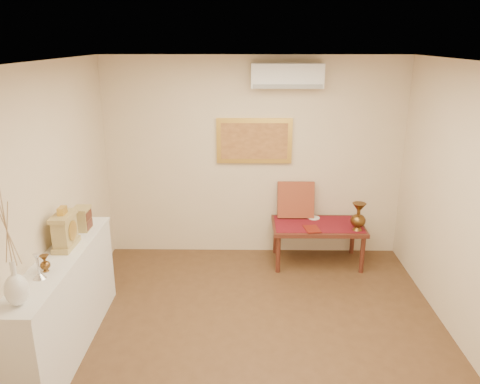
{
  "coord_description": "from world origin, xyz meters",
  "views": [
    {
      "loc": [
        -0.11,
        -3.87,
        2.89
      ],
      "look_at": [
        -0.17,
        1.15,
        1.24
      ],
      "focal_mm": 35.0,
      "sensor_mm": 36.0,
      "label": 1
    }
  ],
  "objects_px": {
    "mantel_clock": "(65,230)",
    "wooden_chest": "(82,219)",
    "brass_urn_tall": "(359,214)",
    "display_ledge": "(65,303)",
    "low_table": "(318,229)",
    "white_vase": "(10,249)"
  },
  "relations": [
    {
      "from": "wooden_chest",
      "to": "brass_urn_tall",
      "type": "bearing_deg",
      "value": 18.29
    },
    {
      "from": "brass_urn_tall",
      "to": "low_table",
      "type": "distance_m",
      "value": 0.59
    },
    {
      "from": "white_vase",
      "to": "mantel_clock",
      "type": "bearing_deg",
      "value": 90.68
    },
    {
      "from": "low_table",
      "to": "brass_urn_tall",
      "type": "bearing_deg",
      "value": -22.32
    },
    {
      "from": "white_vase",
      "to": "low_table",
      "type": "height_order",
      "value": "white_vase"
    },
    {
      "from": "display_ledge",
      "to": "low_table",
      "type": "bearing_deg",
      "value": 35.1
    },
    {
      "from": "low_table",
      "to": "mantel_clock",
      "type": "bearing_deg",
      "value": -148.06
    },
    {
      "from": "brass_urn_tall",
      "to": "display_ledge",
      "type": "distance_m",
      "value": 3.58
    },
    {
      "from": "white_vase",
      "to": "mantel_clock",
      "type": "height_order",
      "value": "white_vase"
    },
    {
      "from": "mantel_clock",
      "to": "wooden_chest",
      "type": "distance_m",
      "value": 0.44
    },
    {
      "from": "display_ledge",
      "to": "low_table",
      "type": "relative_size",
      "value": 1.68
    },
    {
      "from": "white_vase",
      "to": "display_ledge",
      "type": "height_order",
      "value": "white_vase"
    },
    {
      "from": "brass_urn_tall",
      "to": "wooden_chest",
      "type": "distance_m",
      "value": 3.32
    },
    {
      "from": "white_vase",
      "to": "mantel_clock",
      "type": "xyz_separation_m",
      "value": [
        -0.01,
        1.02,
        -0.29
      ]
    },
    {
      "from": "mantel_clock",
      "to": "low_table",
      "type": "relative_size",
      "value": 0.34
    },
    {
      "from": "mantel_clock",
      "to": "wooden_chest",
      "type": "relative_size",
      "value": 1.68
    },
    {
      "from": "wooden_chest",
      "to": "low_table",
      "type": "bearing_deg",
      "value": 24.79
    },
    {
      "from": "white_vase",
      "to": "wooden_chest",
      "type": "bearing_deg",
      "value": 90.04
    },
    {
      "from": "brass_urn_tall",
      "to": "mantel_clock",
      "type": "bearing_deg",
      "value": -154.91
    },
    {
      "from": "wooden_chest",
      "to": "white_vase",
      "type": "bearing_deg",
      "value": -89.96
    },
    {
      "from": "brass_urn_tall",
      "to": "display_ledge",
      "type": "relative_size",
      "value": 0.22
    },
    {
      "from": "brass_urn_tall",
      "to": "mantel_clock",
      "type": "distance_m",
      "value": 3.5
    }
  ]
}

